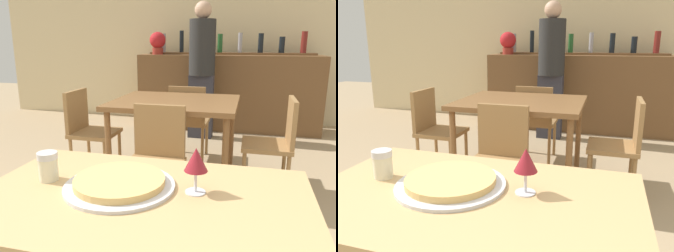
% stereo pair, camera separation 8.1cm
% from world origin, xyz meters
% --- Properties ---
extents(wall_back, '(8.00, 0.05, 2.80)m').
position_xyz_m(wall_back, '(0.00, 4.44, 1.40)').
color(wall_back, beige).
rests_on(wall_back, ground_plane).
extents(dining_table_near, '(1.13, 0.71, 0.76)m').
position_xyz_m(dining_table_near, '(0.00, 0.00, 0.67)').
color(dining_table_near, tan).
rests_on(dining_table_near, ground_plane).
extents(dining_table_far, '(1.06, 0.90, 0.77)m').
position_xyz_m(dining_table_far, '(-0.29, 1.78, 0.69)').
color(dining_table_far, brown).
rests_on(dining_table_far, ground_plane).
extents(bar_counter, '(2.60, 0.56, 1.08)m').
position_xyz_m(bar_counter, '(0.00, 3.93, 0.54)').
color(bar_counter, brown).
rests_on(bar_counter, ground_plane).
extents(bar_back_shelf, '(2.39, 0.24, 0.35)m').
position_xyz_m(bar_back_shelf, '(0.00, 4.07, 1.16)').
color(bar_back_shelf, brown).
rests_on(bar_back_shelf, bar_counter).
extents(chair_far_side_front, '(0.40, 0.40, 0.82)m').
position_xyz_m(chair_far_side_front, '(-0.29, 1.16, 0.48)').
color(chair_far_side_front, olive).
rests_on(chair_far_side_front, ground_plane).
extents(chair_far_side_back, '(0.40, 0.40, 0.82)m').
position_xyz_m(chair_far_side_back, '(-0.29, 2.40, 0.48)').
color(chair_far_side_back, olive).
rests_on(chair_far_side_back, ground_plane).
extents(chair_far_side_left, '(0.40, 0.40, 0.82)m').
position_xyz_m(chair_far_side_left, '(-1.15, 1.78, 0.48)').
color(chair_far_side_left, olive).
rests_on(chair_far_side_left, ground_plane).
extents(chair_far_side_right, '(0.40, 0.40, 0.82)m').
position_xyz_m(chair_far_side_right, '(0.57, 1.78, 0.48)').
color(chair_far_side_right, olive).
rests_on(chair_far_side_right, ground_plane).
extents(pizza_tray, '(0.39, 0.39, 0.04)m').
position_xyz_m(pizza_tray, '(-0.09, 0.04, 0.77)').
color(pizza_tray, silver).
rests_on(pizza_tray, dining_table_near).
extents(cheese_shaker, '(0.07, 0.07, 0.11)m').
position_xyz_m(cheese_shaker, '(-0.37, 0.03, 0.81)').
color(cheese_shaker, beige).
rests_on(cheese_shaker, dining_table_near).
extents(person_standing, '(0.34, 0.34, 1.76)m').
position_xyz_m(person_standing, '(-0.30, 3.35, 0.96)').
color(person_standing, '#2D2D38').
rests_on(person_standing, ground_plane).
extents(wine_glass, '(0.08, 0.08, 0.16)m').
position_xyz_m(wine_glass, '(0.17, 0.06, 0.87)').
color(wine_glass, silver).
rests_on(wine_glass, dining_table_near).
extents(potted_plant, '(0.24, 0.24, 0.33)m').
position_xyz_m(potted_plant, '(-1.05, 3.88, 1.27)').
color(potted_plant, maroon).
rests_on(potted_plant, bar_counter).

